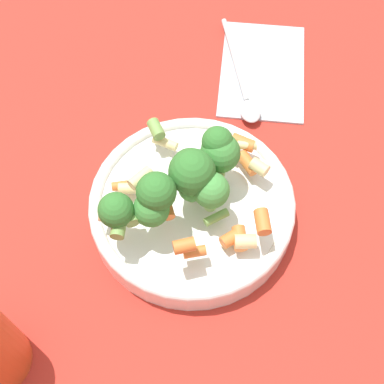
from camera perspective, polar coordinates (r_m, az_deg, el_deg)
name	(u,v)px	position (r m, az deg, el deg)	size (l,w,h in m)	color
ground_plane	(192,214)	(0.61, 0.00, -2.39)	(3.00, 3.00, 0.00)	#B72D23
bowl	(192,206)	(0.59, 0.00, -1.51)	(0.23, 0.23, 0.04)	white
pasta_salad	(188,181)	(0.54, -0.43, 1.20)	(0.19, 0.19, 0.08)	#8CB766
napkin	(263,69)	(0.74, 7.53, 12.84)	(0.18, 0.20, 0.01)	#B2BCC6
spoon	(243,88)	(0.70, 5.49, 11.03)	(0.14, 0.14, 0.01)	silver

